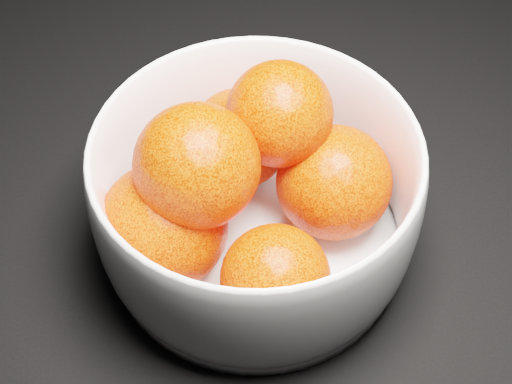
{
  "coord_description": "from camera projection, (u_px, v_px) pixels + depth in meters",
  "views": [
    {
      "loc": [
        0.28,
        -0.05,
        0.43
      ],
      "look_at": [
        0.25,
        0.25,
        0.06
      ],
      "focal_mm": 50.0,
      "sensor_mm": 36.0,
      "label": 1
    }
  ],
  "objects": [
    {
      "name": "bowl",
      "position": [
        256.0,
        197.0,
        0.48
      ],
      "size": [
        0.22,
        0.22,
        0.11
      ],
      "rotation": [
        0.0,
        0.0,
        -0.21
      ],
      "color": "white",
      "rests_on": "ground"
    },
    {
      "name": "orange_pile",
      "position": [
        243.0,
        184.0,
        0.48
      ],
      "size": [
        0.2,
        0.19,
        0.13
      ],
      "color": "#F4320A",
      "rests_on": "bowl"
    }
  ]
}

